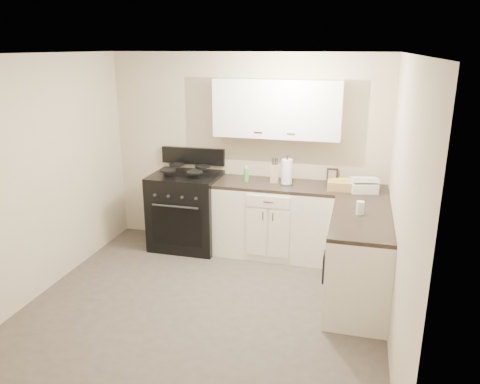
% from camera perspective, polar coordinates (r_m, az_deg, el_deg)
% --- Properties ---
extents(floor, '(3.60, 3.60, 0.00)m').
position_cam_1_polar(floor, '(4.94, -4.49, -13.95)').
color(floor, '#473F38').
rests_on(floor, ground).
extents(ceiling, '(3.60, 3.60, 0.00)m').
position_cam_1_polar(ceiling, '(4.22, -5.31, 16.43)').
color(ceiling, white).
rests_on(ceiling, wall_back).
extents(wall_back, '(3.60, 0.00, 3.60)m').
position_cam_1_polar(wall_back, '(6.09, 0.74, 4.91)').
color(wall_back, beige).
rests_on(wall_back, ground).
extents(wall_right, '(0.00, 3.60, 3.60)m').
position_cam_1_polar(wall_right, '(4.20, 18.98, -1.82)').
color(wall_right, beige).
rests_on(wall_right, ground).
extents(wall_left, '(0.00, 3.60, 3.60)m').
position_cam_1_polar(wall_left, '(5.29, -23.62, 1.49)').
color(wall_left, beige).
rests_on(wall_left, ground).
extents(wall_front, '(3.60, 0.00, 3.60)m').
position_cam_1_polar(wall_front, '(2.91, -16.81, -10.23)').
color(wall_front, beige).
rests_on(wall_front, ground).
extents(base_cabinets_back, '(1.55, 0.60, 0.90)m').
position_cam_1_polar(base_cabinets_back, '(5.95, 4.00, -3.47)').
color(base_cabinets_back, white).
rests_on(base_cabinets_back, floor).
extents(base_cabinets_right, '(0.60, 1.90, 0.90)m').
position_cam_1_polar(base_cabinets_right, '(5.27, 14.28, -6.86)').
color(base_cabinets_right, white).
rests_on(base_cabinets_right, floor).
extents(countertop_back, '(1.55, 0.60, 0.04)m').
position_cam_1_polar(countertop_back, '(5.80, 4.09, 0.87)').
color(countertop_back, black).
rests_on(countertop_back, base_cabinets_back).
extents(countertop_right, '(0.60, 1.90, 0.04)m').
position_cam_1_polar(countertop_right, '(5.10, 14.67, -2.03)').
color(countertop_right, black).
rests_on(countertop_right, base_cabinets_right).
extents(upper_cabinets, '(1.55, 0.30, 0.70)m').
position_cam_1_polar(upper_cabinets, '(5.76, 4.57, 10.09)').
color(upper_cabinets, white).
rests_on(upper_cabinets, wall_back).
extents(stove, '(0.87, 0.74, 1.05)m').
position_cam_1_polar(stove, '(6.22, -6.47, -2.51)').
color(stove, black).
rests_on(stove, floor).
extents(knife_block, '(0.11, 0.11, 0.22)m').
position_cam_1_polar(knife_block, '(5.81, 4.22, 2.23)').
color(knife_block, tan).
rests_on(knife_block, countertop_back).
extents(paper_towel, '(0.13, 0.13, 0.31)m').
position_cam_1_polar(paper_towel, '(5.74, 5.74, 2.45)').
color(paper_towel, white).
rests_on(paper_towel, countertop_back).
extents(soap_bottle, '(0.07, 0.07, 0.17)m').
position_cam_1_polar(soap_bottle, '(5.84, 0.78, 2.09)').
color(soap_bottle, green).
rests_on(soap_bottle, countertop_back).
extents(picture_frame, '(0.14, 0.05, 0.17)m').
position_cam_1_polar(picture_frame, '(5.95, 11.18, 2.04)').
color(picture_frame, black).
rests_on(picture_frame, countertop_back).
extents(wicker_basket, '(0.32, 0.22, 0.10)m').
position_cam_1_polar(wicker_basket, '(5.64, 12.19, 0.78)').
color(wicker_basket, '#AA7E50').
rests_on(wicker_basket, countertop_right).
extents(countertop_grill, '(0.35, 0.33, 0.11)m').
position_cam_1_polar(countertop_grill, '(5.65, 14.81, 0.64)').
color(countertop_grill, white).
rests_on(countertop_grill, countertop_right).
extents(glass_jar, '(0.09, 0.09, 0.13)m').
position_cam_1_polar(glass_jar, '(4.86, 14.44, -1.88)').
color(glass_jar, silver).
rests_on(glass_jar, countertop_right).
extents(oven_mitt_near, '(0.02, 0.17, 0.30)m').
position_cam_1_polar(oven_mitt_near, '(4.69, 10.24, -8.94)').
color(oven_mitt_near, black).
rests_on(oven_mitt_near, base_cabinets_right).
extents(oven_mitt_far, '(0.02, 0.17, 0.29)m').
position_cam_1_polar(oven_mitt_far, '(5.06, 10.64, -6.83)').
color(oven_mitt_far, black).
rests_on(oven_mitt_far, base_cabinets_right).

